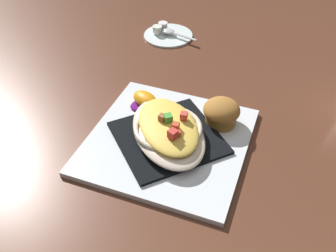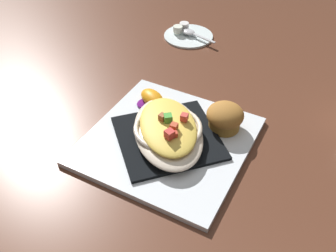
{
  "view_description": "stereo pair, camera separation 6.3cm",
  "coord_description": "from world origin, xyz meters",
  "views": [
    {
      "loc": [
        -0.46,
        -0.14,
        0.47
      ],
      "look_at": [
        0.0,
        0.0,
        0.04
      ],
      "focal_mm": 40.36,
      "sensor_mm": 36.0,
      "label": 1
    },
    {
      "loc": [
        -0.44,
        -0.2,
        0.47
      ],
      "look_at": [
        0.0,
        0.0,
        0.04
      ],
      "focal_mm": 40.36,
      "sensor_mm": 36.0,
      "label": 2
    }
  ],
  "objects": [
    {
      "name": "muffin",
      "position": [
        0.07,
        -0.08,
        0.03
      ],
      "size": [
        0.07,
        0.07,
        0.05
      ],
      "color": "#A4732C",
      "rests_on": "square_plate"
    },
    {
      "name": "creamer_cup_1",
      "position": [
        0.37,
        0.14,
        0.02
      ],
      "size": [
        0.02,
        0.02,
        0.02
      ],
      "primitive_type": "cylinder",
      "color": "white",
      "rests_on": "creamer_saucer"
    },
    {
      "name": "square_plate",
      "position": [
        0.0,
        0.0,
        0.01
      ],
      "size": [
        0.29,
        0.29,
        0.01
      ],
      "primitive_type": "cube",
      "rotation": [
        0.0,
        0.0,
        -0.06
      ],
      "color": "white",
      "rests_on": "ground_plane"
    },
    {
      "name": "ground_plane",
      "position": [
        0.0,
        0.0,
        0.0
      ],
      "size": [
        2.6,
        2.6,
        0.0
      ],
      "primitive_type": "plane",
      "color": "brown"
    },
    {
      "name": "folded_napkin",
      "position": [
        0.0,
        0.0,
        0.01
      ],
      "size": [
        0.24,
        0.24,
        0.01
      ],
      "primitive_type": "cube",
      "rotation": [
        0.0,
        0.0,
        0.74
      ],
      "color": "black",
      "rests_on": "square_plate"
    },
    {
      "name": "creamer_saucer",
      "position": [
        0.38,
        0.12,
        0.0
      ],
      "size": [
        0.12,
        0.12,
        0.01
      ],
      "primitive_type": "cylinder",
      "color": "white",
      "rests_on": "ground_plane"
    },
    {
      "name": "orange_garnish",
      "position": [
        0.08,
        0.07,
        0.02
      ],
      "size": [
        0.06,
        0.07,
        0.03
      ],
      "color": "#5D1369",
      "rests_on": "square_plate"
    },
    {
      "name": "creamer_cup_0",
      "position": [
        0.39,
        0.14,
        0.02
      ],
      "size": [
        0.02,
        0.02,
        0.02
      ],
      "primitive_type": "cylinder",
      "color": "silver",
      "rests_on": "creamer_saucer"
    },
    {
      "name": "gratin_dish",
      "position": [
        -0.0,
        -0.0,
        0.03
      ],
      "size": [
        0.22,
        0.2,
        0.05
      ],
      "color": "beige",
      "rests_on": "folded_napkin"
    },
    {
      "name": "spoon",
      "position": [
        0.37,
        0.11,
        0.01
      ],
      "size": [
        0.05,
        0.1,
        0.01
      ],
      "color": "silver",
      "rests_on": "creamer_saucer"
    }
  ]
}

